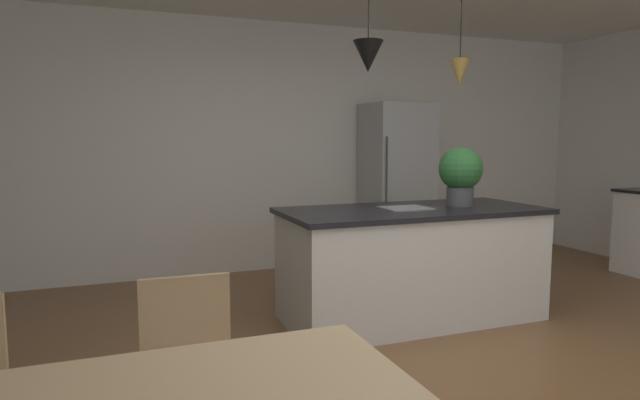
{
  "coord_description": "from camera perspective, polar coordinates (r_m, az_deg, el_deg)",
  "views": [
    {
      "loc": [
        -1.68,
        -2.56,
        1.45
      ],
      "look_at": [
        -0.49,
        0.53,
        1.07
      ],
      "focal_mm": 30.54,
      "sensor_mm": 36.0,
      "label": 1
    }
  ],
  "objects": [
    {
      "name": "ground_plane",
      "position": [
        3.4,
        11.7,
        -19.29
      ],
      "size": [
        10.0,
        8.4,
        0.04
      ],
      "primitive_type": "cube",
      "color": "brown"
    },
    {
      "name": "wall_back_kitchen",
      "position": [
        6.06,
        -4.95,
        5.48
      ],
      "size": [
        10.0,
        0.12,
        2.7
      ],
      "primitive_type": "cube",
      "color": "white",
      "rests_on": "ground_plane"
    },
    {
      "name": "chair_far_right",
      "position": [
        2.4,
        -13.49,
        -17.7
      ],
      "size": [
        0.41,
        0.41,
        0.87
      ],
      "color": "tan",
      "rests_on": "ground_plane"
    },
    {
      "name": "kitchen_island",
      "position": [
        4.45,
        9.58,
        -6.47
      ],
      "size": [
        2.09,
        0.93,
        0.91
      ],
      "color": "silver",
      "rests_on": "ground_plane"
    },
    {
      "name": "refrigerator",
      "position": [
        6.23,
        8.0,
        1.51
      ],
      "size": [
        0.69,
        0.67,
        1.84
      ],
      "color": "#B2B5B7",
      "rests_on": "ground_plane"
    },
    {
      "name": "pendant_over_island_main",
      "position": [
        4.19,
        5.06,
        14.78
      ],
      "size": [
        0.23,
        0.23,
        0.76
      ],
      "color": "black"
    },
    {
      "name": "pendant_over_island_aux",
      "position": [
        4.59,
        14.42,
        12.85
      ],
      "size": [
        0.16,
        0.16,
        0.83
      ],
      "color": "black"
    },
    {
      "name": "potted_plant_on_island",
      "position": [
        4.59,
        14.52,
        2.79
      ],
      "size": [
        0.36,
        0.36,
        0.48
      ],
      "color": "#4C4C51",
      "rests_on": "kitchen_island"
    }
  ]
}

